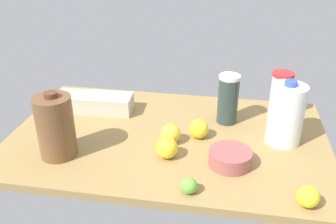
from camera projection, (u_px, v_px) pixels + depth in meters
The scene contains 12 objects.
countertop at pixel (168, 138), 144.07cm from camera, with size 120.00×76.00×3.00cm, color olive.
chocolate_milk_jug at pixel (56, 126), 126.77cm from camera, with size 12.73×12.73×23.85cm.
mixing_bowl at pixel (230, 158), 125.12cm from camera, with size 14.41×14.41×5.27cm, color #9C514E.
egg_carton at pixel (95, 103), 160.26cm from camera, with size 32.17×11.12×7.37cm, color #BAB8A4.
milk_jug at pixel (286, 114), 134.35cm from camera, with size 12.54×12.54×24.25cm.
tumbler_cup at pixel (280, 94), 153.91cm from camera, with size 8.75×8.75×19.08cm.
shaker_bottle at pixel (228, 99), 148.50cm from camera, with size 8.36×8.36×20.23cm.
lime_loose at pixel (189, 186), 112.14cm from camera, with size 5.13×5.13×5.13cm, color #6CB33A.
lemon_by_jug at pixel (167, 148), 128.46cm from camera, with size 7.63×7.63×7.63cm, color yellow.
lemon_far_back at pixel (308, 197), 106.64cm from camera, with size 6.52×6.52×6.52cm, color yellow.
lemon_beside_bowl at pixel (199, 129), 140.38cm from camera, with size 7.30×7.30×7.30cm, color yellow.
lemon_near_front at pixel (170, 134), 137.10cm from camera, with size 7.43×7.43×7.43cm, color yellow.
Camera 1 is at (-21.50, 121.47, 76.61)cm, focal length 40.00 mm.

